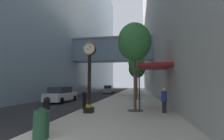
% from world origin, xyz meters
% --- Properties ---
extents(ground_plane, '(110.00, 110.00, 0.00)m').
position_xyz_m(ground_plane, '(0.00, 27.00, 0.00)').
color(ground_plane, '#262628').
rests_on(ground_plane, ground).
extents(sidewalk_right, '(6.60, 80.00, 0.14)m').
position_xyz_m(sidewalk_right, '(3.30, 30.00, 0.07)').
color(sidewalk_right, beige).
rests_on(sidewalk_right, ground).
extents(building_block_left, '(23.02, 80.00, 37.89)m').
position_xyz_m(building_block_left, '(-11.54, 29.97, 18.87)').
color(building_block_left, '#849EB2').
rests_on(building_block_left, ground).
extents(street_clock, '(0.84, 0.55, 4.71)m').
position_xyz_m(street_clock, '(1.07, 7.27, 2.73)').
color(street_clock, black).
rests_on(street_clock, sidewalk_right).
extents(bollard_nearest, '(0.29, 0.29, 1.27)m').
position_xyz_m(bollard_nearest, '(0.30, 3.64, 0.80)').
color(bollard_nearest, black).
rests_on(bollard_nearest, sidewalk_right).
extents(bollard_third, '(0.29, 0.29, 1.27)m').
position_xyz_m(bollard_third, '(0.30, 8.65, 0.80)').
color(bollard_third, black).
rests_on(bollard_third, sidewalk_right).
extents(street_tree_near, '(2.36, 2.36, 6.20)m').
position_xyz_m(street_tree_near, '(3.98, 8.56, 4.95)').
color(street_tree_near, '#333335').
rests_on(street_tree_near, sidewalk_right).
extents(street_tree_mid_near, '(1.98, 1.98, 5.68)m').
position_xyz_m(street_tree_mid_near, '(3.98, 17.45, 4.64)').
color(street_tree_mid_near, '#333335').
rests_on(street_tree_mid_near, sidewalk_right).
extents(street_tree_mid_far, '(2.95, 2.95, 6.29)m').
position_xyz_m(street_tree_mid_far, '(3.98, 26.34, 4.72)').
color(street_tree_mid_far, '#333335').
rests_on(street_tree_mid_far, sidewalk_right).
extents(trash_bin, '(0.53, 0.53, 1.05)m').
position_xyz_m(trash_bin, '(0.96, 2.24, 0.68)').
color(trash_bin, '#234C33').
rests_on(trash_bin, sidewalk_right).
extents(pedestrian_walking, '(0.40, 0.50, 1.60)m').
position_xyz_m(pedestrian_walking, '(5.83, 8.01, 0.98)').
color(pedestrian_walking, '#23232D').
rests_on(pedestrian_walking, sidewalk_right).
extents(storefront_awning, '(2.40, 3.60, 3.30)m').
position_xyz_m(storefront_awning, '(5.36, 10.12, 3.28)').
color(storefront_awning, maroon).
rests_on(storefront_awning, sidewalk_right).
extents(car_white_near, '(2.06, 4.63, 1.66)m').
position_xyz_m(car_white_near, '(-4.12, 13.84, 0.81)').
color(car_white_near, silver).
rests_on(car_white_near, ground).
extents(car_silver_mid, '(2.11, 4.67, 1.68)m').
position_xyz_m(car_silver_mid, '(-2.05, 31.44, 0.82)').
color(car_silver_mid, '#B7BABF').
rests_on(car_silver_mid, ground).
extents(car_red_far, '(2.13, 4.07, 1.65)m').
position_xyz_m(car_red_far, '(-3.34, 39.38, 0.80)').
color(car_red_far, '#AD191E').
rests_on(car_red_far, ground).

